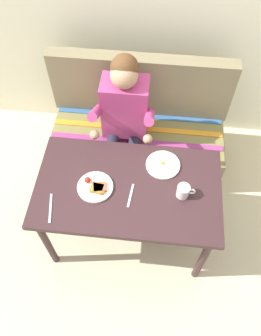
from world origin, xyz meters
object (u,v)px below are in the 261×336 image
at_px(couch, 138,134).
at_px(coffee_mug, 184,191).
at_px(person, 124,116).
at_px(plate_eggs, 163,165).
at_px(plate_breakfast, 96,187).
at_px(fork, 131,195).
at_px(knife, 50,208).
at_px(table, 128,193).

distance_m(couch, coffee_mug, 0.97).
distance_m(person, plate_eggs, 0.51).
distance_m(plate_breakfast, fork, 0.23).
bearing_deg(plate_eggs, couch, 110.31).
bearing_deg(coffee_mug, couch, 113.92).
relative_size(person, plate_breakfast, 5.27).
xyz_separation_m(couch, fork, (0.02, -0.83, 0.40)).
xyz_separation_m(couch, knife, (-0.46, -0.97, 0.40)).
height_order(coffee_mug, fork, coffee_mug).
distance_m(person, fork, 0.67).
bearing_deg(plate_breakfast, person, 80.03).
bearing_deg(couch, plate_breakfast, -104.34).
relative_size(plate_breakfast, fork, 1.35).
bearing_deg(knife, coffee_mug, 2.37).
relative_size(person, coffee_mug, 10.27).
bearing_deg(plate_breakfast, couch, 75.66).
height_order(table, coffee_mug, coffee_mug).
height_order(plate_eggs, knife, plate_eggs).
relative_size(couch, plate_eggs, 6.29).
relative_size(plate_eggs, knife, 1.14).
bearing_deg(fork, coffee_mug, 12.87).
xyz_separation_m(plate_breakfast, plate_eggs, (0.42, 0.22, -0.01)).
xyz_separation_m(plate_breakfast, fork, (0.23, -0.03, -0.01)).
bearing_deg(plate_eggs, plate_breakfast, -152.12).
distance_m(plate_breakfast, knife, 0.31).
height_order(couch, person, person).
height_order(plate_breakfast, knife, plate_breakfast).
bearing_deg(plate_eggs, table, -138.88).
xyz_separation_m(plate_breakfast, coffee_mug, (0.55, 0.01, 0.03)).
relative_size(person, plate_eggs, 5.30).
xyz_separation_m(table, person, (-0.09, 0.59, 0.09)).
xyz_separation_m(table, couch, (0.00, 0.76, -0.32)).
distance_m(couch, knife, 1.15).
distance_m(couch, person, 0.46).
xyz_separation_m(fork, knife, (-0.48, -0.14, 0.00)).
relative_size(plate_eggs, coffee_mug, 1.94).
height_order(fork, knife, same).
bearing_deg(fork, plate_breakfast, 177.98).
distance_m(plate_eggs, knife, 0.78).
bearing_deg(couch, person, -118.39).
bearing_deg(fork, couch, 97.31).
relative_size(plate_breakfast, coffee_mug, 1.95).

